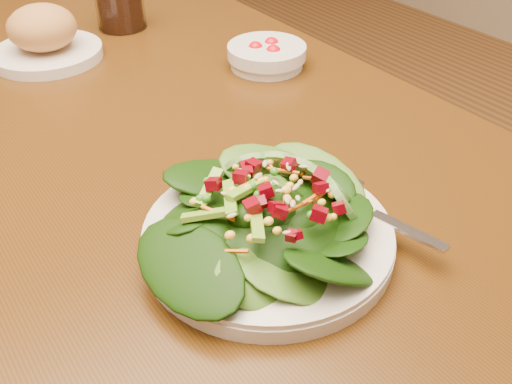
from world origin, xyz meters
The scene contains 4 objects.
dining_table centered at (0.00, 0.00, 0.65)m, with size 0.90×1.40×0.75m.
salad_plate centered at (0.07, -0.37, 0.78)m, with size 0.25×0.25×0.07m.
bread_plate centered at (0.04, 0.20, 0.79)m, with size 0.17×0.17×0.09m.
tomato_bowl centered at (0.31, -0.03, 0.77)m, with size 0.12×0.12×0.04m.
Camera 1 is at (-0.19, -0.71, 1.13)m, focal length 40.00 mm.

